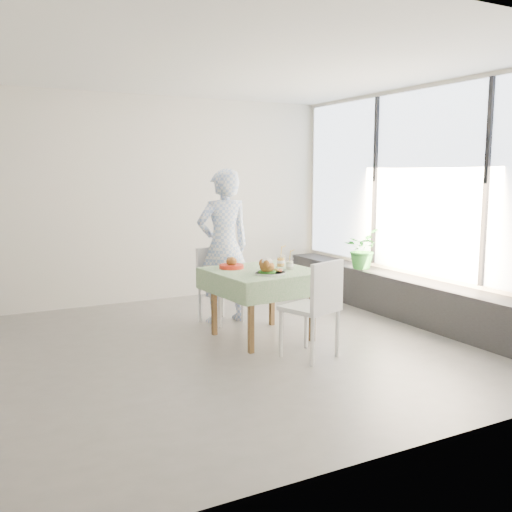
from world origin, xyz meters
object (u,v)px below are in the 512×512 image
potted_plant (361,249)px  juice_cup_orange (281,261)px  chair_far (220,299)px  diner (224,246)px  main_dish (269,269)px  cafe_table (262,296)px  chair_near (311,327)px

potted_plant → juice_cup_orange: bearing=-158.7°
chair_far → diner: bearing=3.2°
juice_cup_orange → potted_plant: (1.61, 0.63, -0.04)m
juice_cup_orange → potted_plant: potted_plant is taller
diner → juice_cup_orange: diner is taller
chair_far → main_dish: main_dish is taller
juice_cup_orange → cafe_table: bearing=-159.1°
diner → potted_plant: 1.98m
chair_far → juice_cup_orange: 0.98m
chair_near → main_dish: chair_near is taller
main_dish → cafe_table: bearing=76.0°
cafe_table → juice_cup_orange: bearing=20.9°
main_dish → potted_plant: (1.96, 0.99, -0.03)m
potted_plant → chair_far: bearing=177.7°
juice_cup_orange → main_dish: bearing=-134.3°
diner → chair_far: bearing=3.4°
cafe_table → chair_near: chair_near is taller
chair_far → chair_near: (0.23, -1.60, 0.02)m
chair_near → main_dish: size_ratio=2.87×
cafe_table → main_dish: bearing=-104.0°
cafe_table → main_dish: 0.42m
chair_far → chair_near: size_ratio=0.93×
cafe_table → chair_near: (0.10, -0.78, -0.17)m
chair_near → juice_cup_orange: bearing=78.2°
main_dish → potted_plant: bearing=26.7°
chair_far → juice_cup_orange: size_ratio=3.36×
juice_cup_orange → diner: bearing=117.1°
chair_far → potted_plant: 2.08m
cafe_table → chair_far: size_ratio=1.26×
cafe_table → chair_far: (-0.12, 0.82, -0.19)m
chair_near → juice_cup_orange: 1.05m
chair_far → main_dish: 1.19m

